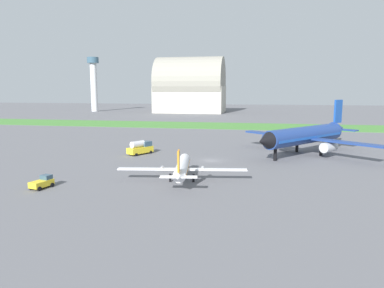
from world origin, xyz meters
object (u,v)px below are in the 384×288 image
object	(u,v)px
airplane_midfield_jet	(307,135)
control_tower	(94,80)
fuel_truck_near_gate	(141,148)
pushback_tug_midfield	(42,182)
airplane_foreground_turboprop	(182,167)

from	to	relation	value
airplane_midfield_jet	control_tower	distance (m)	196.90
fuel_truck_near_gate	pushback_tug_midfield	distance (m)	31.98
airplane_midfield_jet	fuel_truck_near_gate	distance (m)	39.59
pushback_tug_midfield	fuel_truck_near_gate	bearing A→B (deg)	4.84
airplane_midfield_jet	control_tower	bearing A→B (deg)	-100.97
fuel_truck_near_gate	pushback_tug_midfield	size ratio (longest dim) A/B	1.74
pushback_tug_midfield	control_tower	bearing A→B (deg)	38.06
control_tower	fuel_truck_near_gate	bearing A→B (deg)	-60.62
control_tower	airplane_foreground_turboprop	bearing A→B (deg)	-60.06
fuel_truck_near_gate	pushback_tug_midfield	bearing A→B (deg)	-159.73
airplane_foreground_turboprop	pushback_tug_midfield	distance (m)	22.30
control_tower	pushback_tug_midfield	bearing A→B (deg)	-66.22
pushback_tug_midfield	control_tower	distance (m)	206.72
airplane_midfield_jet	control_tower	size ratio (longest dim) A/B	0.80
pushback_tug_midfield	control_tower	size ratio (longest dim) A/B	0.10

